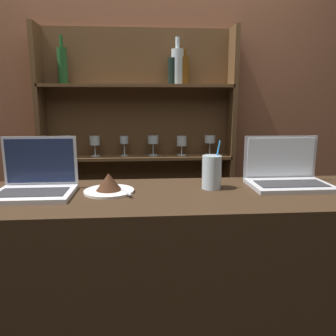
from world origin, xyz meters
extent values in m
cube|color=black|center=(0.00, 0.26, 0.52)|extent=(2.15, 0.53, 1.03)
cube|color=brown|center=(0.00, 1.30, 1.35)|extent=(7.00, 0.06, 2.70)
cube|color=brown|center=(-0.67, 1.18, 0.93)|extent=(0.03, 0.18, 1.87)
cube|color=brown|center=(0.58, 1.18, 0.93)|extent=(0.03, 0.18, 1.87)
cube|color=brown|center=(-0.04, 1.26, 0.93)|extent=(1.28, 0.02, 1.87)
cube|color=brown|center=(-0.04, 1.18, 0.56)|extent=(1.24, 0.18, 0.02)
cube|color=brown|center=(-0.04, 1.18, 1.03)|extent=(1.24, 0.18, 0.02)
cube|color=brown|center=(-0.04, 1.18, 1.49)|extent=(1.24, 0.18, 0.02)
cylinder|color=silver|center=(-0.52, 1.18, 1.04)|extent=(0.06, 0.06, 0.01)
cylinder|color=silver|center=(-0.52, 1.18, 1.08)|extent=(0.01, 0.01, 0.08)
cylinder|color=silver|center=(-0.52, 1.18, 1.15)|extent=(0.07, 0.07, 0.06)
cylinder|color=silver|center=(-0.33, 1.18, 1.04)|extent=(0.06, 0.06, 0.01)
cylinder|color=silver|center=(-0.33, 1.18, 1.08)|extent=(0.01, 0.01, 0.07)
cylinder|color=silver|center=(-0.33, 1.18, 1.14)|extent=(0.07, 0.07, 0.06)
cylinder|color=silver|center=(-0.14, 1.18, 1.04)|extent=(0.05, 0.05, 0.01)
cylinder|color=silver|center=(-0.14, 1.18, 1.08)|extent=(0.01, 0.01, 0.08)
cylinder|color=silver|center=(-0.14, 1.18, 1.15)|extent=(0.06, 0.06, 0.05)
cylinder|color=silver|center=(0.05, 1.18, 1.04)|extent=(0.06, 0.06, 0.01)
cylinder|color=silver|center=(0.05, 1.18, 1.08)|extent=(0.01, 0.01, 0.08)
cylinder|color=silver|center=(0.05, 1.18, 1.15)|extent=(0.07, 0.07, 0.05)
cylinder|color=silver|center=(0.25, 1.18, 1.04)|extent=(0.06, 0.06, 0.01)
cylinder|color=silver|center=(0.25, 1.18, 1.07)|extent=(0.01, 0.01, 0.06)
cylinder|color=silver|center=(0.25, 1.18, 1.14)|extent=(0.07, 0.07, 0.07)
cylinder|color=silver|center=(0.44, 1.18, 1.04)|extent=(0.06, 0.06, 0.01)
cylinder|color=silver|center=(0.44, 1.18, 1.08)|extent=(0.01, 0.01, 0.08)
cylinder|color=silver|center=(0.44, 1.18, 1.15)|extent=(0.07, 0.07, 0.05)
cylinder|color=#B2C1C6|center=(0.22, 1.18, 1.61)|extent=(0.08, 0.08, 0.22)
cylinder|color=#B2C1C6|center=(0.22, 1.18, 1.76)|extent=(0.03, 0.03, 0.07)
cylinder|color=black|center=(0.19, 1.18, 1.59)|extent=(0.07, 0.07, 0.17)
cylinder|color=black|center=(0.19, 1.18, 1.70)|extent=(0.02, 0.02, 0.06)
cylinder|color=#1E4C23|center=(-0.51, 1.18, 1.61)|extent=(0.06, 0.06, 0.22)
cylinder|color=#1E4C23|center=(-0.51, 1.18, 1.76)|extent=(0.02, 0.02, 0.07)
cylinder|color=brown|center=(0.26, 1.18, 1.59)|extent=(0.06, 0.06, 0.17)
cylinder|color=brown|center=(0.26, 1.18, 1.71)|extent=(0.02, 0.02, 0.06)
cube|color=silver|center=(-0.44, 0.27, 1.04)|extent=(0.30, 0.23, 0.02)
cube|color=#28282B|center=(-0.44, 0.26, 1.05)|extent=(0.26, 0.13, 0.00)
cube|color=silver|center=(-0.44, 0.38, 1.15)|extent=(0.30, 0.00, 0.21)
cube|color=#1E2847|center=(-0.44, 0.38, 1.15)|extent=(0.28, 0.01, 0.18)
cube|color=#ADADB2|center=(0.62, 0.32, 1.04)|extent=(0.34, 0.23, 0.02)
cube|color=#28282B|center=(0.62, 0.31, 1.05)|extent=(0.29, 0.13, 0.00)
cube|color=#ADADB2|center=(0.62, 0.44, 1.15)|extent=(0.34, 0.00, 0.19)
cube|color=silver|center=(0.62, 0.43, 1.15)|extent=(0.31, 0.01, 0.17)
cylinder|color=silver|center=(-0.15, 0.30, 1.04)|extent=(0.20, 0.20, 0.01)
cone|color=#381E11|center=(-0.15, 0.30, 1.08)|extent=(0.10, 0.10, 0.07)
cube|color=#B7B7BC|center=(-0.10, 0.29, 1.04)|extent=(0.08, 0.16, 0.00)
cylinder|color=silver|center=(0.28, 0.33, 1.10)|extent=(0.08, 0.08, 0.14)
cylinder|color=#338CD8|center=(0.29, 0.33, 1.13)|extent=(0.04, 0.01, 0.20)
camera|label=1|loc=(-0.01, -1.01, 1.39)|focal=35.00mm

